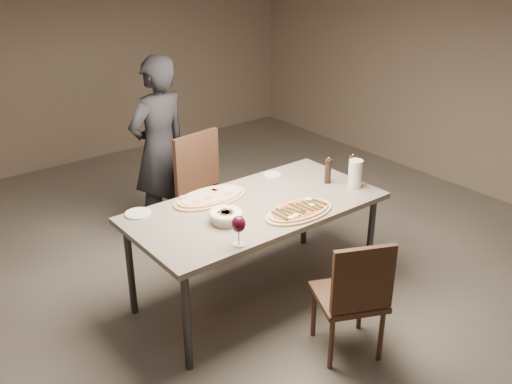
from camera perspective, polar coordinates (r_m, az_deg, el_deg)
room at (r=3.75m, az=-0.00°, el=7.67°), size 7.00×7.00×7.00m
dining_table at (r=4.02m, az=-0.00°, el=-2.04°), size 1.80×0.90×0.75m
zucchini_pizza at (r=3.88m, az=4.34°, el=-1.89°), size 0.54×0.30×0.05m
ham_pizza at (r=4.09m, az=-4.57°, el=-0.49°), size 0.58×0.32×0.04m
bread_basket at (r=3.74m, az=-3.03°, el=-2.38°), size 0.23×0.23×0.08m
oil_dish at (r=4.47m, az=1.63°, el=1.72°), size 0.14×0.14×0.02m
pepper_mill_left at (r=4.34m, az=7.21°, el=2.13°), size 0.05×0.05×0.21m
pepper_mill_right at (r=4.39m, az=9.57°, el=2.33°), size 0.06×0.06×0.23m
carafe at (r=4.29m, az=9.90°, el=1.79°), size 0.10×0.10×0.22m
wine_glass at (r=3.42m, az=-1.75°, el=-3.33°), size 0.09×0.09×0.20m
side_plate at (r=3.94m, az=-11.72°, el=-2.12°), size 0.18×0.18×0.01m
chair_near at (r=3.59m, az=9.81°, el=-9.91°), size 0.53×0.53×0.85m
chair_far at (r=4.75m, az=-4.92°, el=0.48°), size 0.53×0.53×1.00m
diner at (r=4.94m, az=-9.63°, el=4.20°), size 0.65×0.49×1.61m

